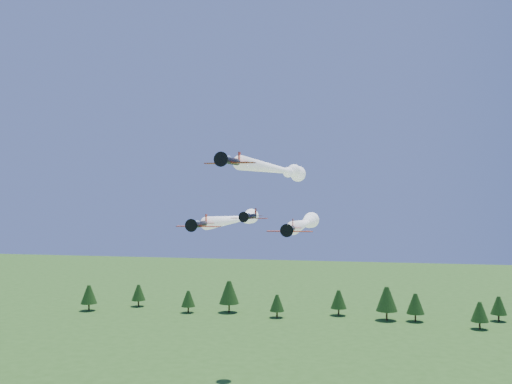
% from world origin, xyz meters
% --- Properties ---
extents(plane_lead, '(10.99, 51.33, 3.70)m').
position_xyz_m(plane_lead, '(3.67, 18.37, 49.77)').
color(plane_lead, black).
rests_on(plane_lead, ground).
extents(plane_left, '(8.29, 47.62, 3.70)m').
position_xyz_m(plane_left, '(-7.35, 27.50, 38.94)').
color(plane_left, black).
rests_on(plane_left, ground).
extents(plane_right, '(8.03, 42.84, 3.70)m').
position_xyz_m(plane_right, '(8.67, 24.04, 38.29)').
color(plane_right, black).
rests_on(plane_right, ground).
extents(plane_slot, '(7.08, 7.68, 2.48)m').
position_xyz_m(plane_slot, '(0.58, 5.38, 40.31)').
color(plane_slot, black).
rests_on(plane_slot, ground).
extents(treeline, '(158.07, 20.27, 11.98)m').
position_xyz_m(treeline, '(-3.58, 111.12, 6.50)').
color(treeline, '#382314').
rests_on(treeline, ground).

